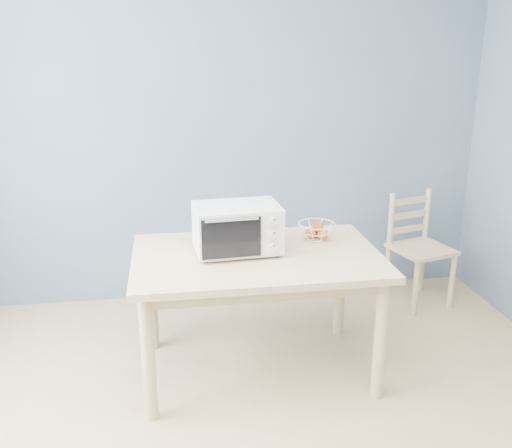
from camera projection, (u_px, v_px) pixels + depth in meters
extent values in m
cube|color=slate|center=(217.00, 128.00, 4.12)|extent=(4.00, 0.01, 2.60)
cube|color=tan|center=(257.00, 257.00, 3.23)|extent=(1.40, 0.90, 0.04)
cylinder|color=tan|center=(148.00, 359.00, 2.91)|extent=(0.07, 0.07, 0.71)
cylinder|color=tan|center=(380.00, 340.00, 3.09)|extent=(0.07, 0.07, 0.71)
cylinder|color=tan|center=(151.00, 297.00, 3.60)|extent=(0.07, 0.07, 0.71)
cylinder|color=tan|center=(340.00, 285.00, 3.79)|extent=(0.07, 0.07, 0.71)
cube|color=beige|center=(237.00, 228.00, 3.21)|extent=(0.50, 0.35, 0.26)
cube|color=black|center=(226.00, 229.00, 3.20)|extent=(0.33, 0.30, 0.21)
cube|color=black|center=(231.00, 238.00, 3.05)|extent=(0.32, 0.03, 0.22)
cylinder|color=silver|center=(232.00, 220.00, 3.00)|extent=(0.29, 0.04, 0.01)
cube|color=beige|center=(273.00, 234.00, 3.10)|extent=(0.13, 0.02, 0.24)
cylinder|color=black|center=(205.00, 261.00, 3.10)|extent=(0.03, 0.03, 0.02)
cylinder|color=black|center=(277.00, 255.00, 3.19)|extent=(0.03, 0.03, 0.02)
cylinder|color=black|center=(200.00, 246.00, 3.33)|extent=(0.03, 0.03, 0.02)
cylinder|color=black|center=(266.00, 241.00, 3.41)|extent=(0.03, 0.03, 0.02)
cylinder|color=silver|center=(274.00, 222.00, 3.07)|extent=(0.05, 0.02, 0.05)
cylinder|color=silver|center=(274.00, 235.00, 3.09)|extent=(0.05, 0.02, 0.05)
cylinder|color=silver|center=(274.00, 248.00, 3.11)|extent=(0.05, 0.02, 0.05)
torus|color=white|center=(317.00, 224.00, 3.43)|extent=(0.27, 0.27, 0.01)
torus|color=white|center=(316.00, 231.00, 3.44)|extent=(0.21, 0.21, 0.01)
torus|color=white|center=(316.00, 239.00, 3.46)|extent=(0.13, 0.13, 0.01)
sphere|color=red|center=(311.00, 233.00, 3.45)|extent=(0.07, 0.07, 0.07)
sphere|color=orange|center=(323.00, 234.00, 3.44)|extent=(0.07, 0.07, 0.07)
sphere|color=#F2BB5E|center=(315.00, 232.00, 3.49)|extent=(0.07, 0.07, 0.07)
sphere|color=red|center=(318.00, 227.00, 3.43)|extent=(0.07, 0.07, 0.07)
cube|color=tan|center=(422.00, 249.00, 4.21)|extent=(0.48, 0.48, 0.03)
cylinder|color=tan|center=(416.00, 289.00, 4.07)|extent=(0.04, 0.04, 0.42)
cylinder|color=tan|center=(452.00, 281.00, 4.20)|extent=(0.04, 0.04, 0.42)
cylinder|color=tan|center=(387.00, 273.00, 4.36)|extent=(0.04, 0.04, 0.42)
cylinder|color=tan|center=(422.00, 266.00, 4.49)|extent=(0.04, 0.04, 0.42)
cylinder|color=tan|center=(391.00, 221.00, 4.23)|extent=(0.04, 0.04, 0.42)
cylinder|color=tan|center=(427.00, 215.00, 4.36)|extent=(0.04, 0.04, 0.42)
cube|color=tan|center=(408.00, 229.00, 4.33)|extent=(0.33, 0.10, 0.05)
cube|color=tan|center=(409.00, 215.00, 4.29)|extent=(0.33, 0.10, 0.05)
cube|color=tan|center=(411.00, 201.00, 4.26)|extent=(0.33, 0.10, 0.05)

